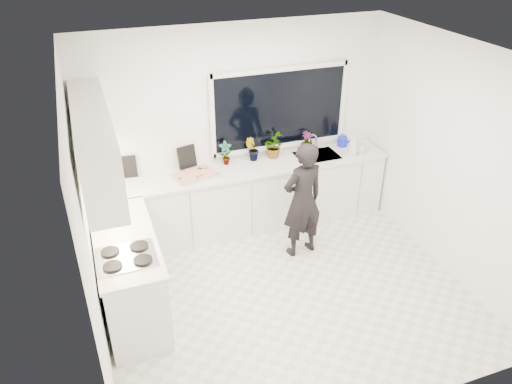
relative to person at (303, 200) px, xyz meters
name	(u,v)px	position (x,y,z in m)	size (l,w,h in m)	color
floor	(285,292)	(-0.48, -0.66, -0.77)	(4.00, 3.50, 0.02)	beige
wall_back	(236,128)	(-0.48, 1.10, 0.59)	(4.00, 0.02, 2.70)	white
wall_left	(84,227)	(-2.49, -0.66, 0.59)	(0.02, 3.50, 2.70)	white
wall_right	(451,160)	(1.53, -0.66, 0.59)	(0.02, 3.50, 2.70)	white
ceiling	(294,56)	(-0.48, -0.66, 1.95)	(4.00, 3.50, 0.02)	white
window	(280,109)	(0.12, 1.06, 0.79)	(1.80, 0.02, 1.00)	black
base_cabinets_back	(245,199)	(-0.48, 0.79, -0.32)	(3.92, 0.58, 0.88)	white
base_cabinets_left	(130,275)	(-2.15, -0.31, -0.32)	(0.58, 1.60, 0.88)	white
countertop_back	(244,169)	(-0.48, 0.78, 0.14)	(3.94, 0.62, 0.04)	silver
countertop_left	(124,239)	(-2.15, -0.31, 0.14)	(0.62, 1.60, 0.04)	silver
upper_cabinets	(95,143)	(-2.27, 0.04, 1.09)	(0.34, 2.10, 0.70)	white
sink	(317,159)	(0.57, 0.79, 0.11)	(0.58, 0.42, 0.14)	silver
faucet	(311,142)	(0.57, 0.99, 0.27)	(0.03, 0.03, 0.22)	silver
stovetop	(126,257)	(-2.17, -0.66, 0.18)	(0.56, 0.48, 0.03)	black
person	(303,200)	(0.00, 0.00, 0.00)	(0.55, 0.36, 1.52)	black
pizza_tray	(195,175)	(-1.15, 0.76, 0.18)	(0.51, 0.38, 0.03)	silver
pizza	(195,174)	(-1.15, 0.76, 0.19)	(0.47, 0.33, 0.01)	red
watering_can	(342,142)	(1.04, 0.95, 0.23)	(0.14, 0.14, 0.13)	#151FCB
paper_towel_roll	(104,176)	(-2.22, 0.89, 0.29)	(0.11, 0.11, 0.26)	white
knife_block	(113,175)	(-2.12, 0.93, 0.27)	(0.13, 0.10, 0.22)	#A37B4C
utensil_crock	(101,212)	(-2.33, 0.14, 0.24)	(0.13, 0.13, 0.16)	#B8B8BD
picture_frame_large	(128,167)	(-1.93, 1.03, 0.30)	(0.22, 0.02, 0.28)	black
picture_frame_small	(187,157)	(-1.17, 1.03, 0.31)	(0.25, 0.02, 0.30)	black
herb_plants	(269,147)	(-0.08, 0.95, 0.32)	(1.35, 0.32, 0.32)	#26662D
soap_bottles	(355,144)	(1.06, 0.64, 0.31)	(0.27, 0.14, 0.33)	#D8BF66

